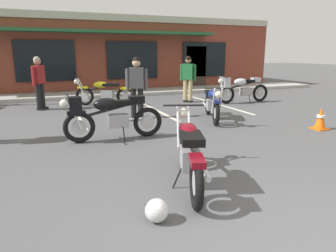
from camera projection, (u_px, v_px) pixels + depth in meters
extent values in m
plane|color=#515154|center=(161.00, 146.00, 6.10)|extent=(80.00, 80.00, 0.00)
cube|color=#A8A59E|center=(96.00, 94.00, 13.18)|extent=(22.00, 1.80, 0.14)
cube|color=brown|center=(83.00, 54.00, 16.18)|extent=(18.86, 5.61, 3.46)
cube|color=#B2AD9E|center=(89.00, 16.00, 13.26)|extent=(18.86, 0.06, 0.30)
cube|color=black|center=(46.00, 61.00, 13.00)|extent=(2.41, 0.06, 1.70)
cube|color=black|center=(133.00, 60.00, 14.37)|extent=(2.41, 0.06, 1.70)
cube|color=black|center=(205.00, 59.00, 15.73)|extent=(2.41, 0.06, 1.70)
cube|color=#33281E|center=(196.00, 68.00, 15.65)|extent=(1.10, 0.06, 2.10)
cube|color=#235933|center=(91.00, 31.00, 13.03)|extent=(11.32, 0.90, 0.12)
cube|color=silver|center=(75.00, 112.00, 9.51)|extent=(0.12, 4.80, 0.01)
cube|color=silver|center=(151.00, 107.00, 10.39)|extent=(0.12, 4.80, 0.01)
cube|color=silver|center=(214.00, 103.00, 11.27)|extent=(0.12, 4.80, 0.01)
torus|color=black|center=(196.00, 183.00, 3.58)|extent=(0.30, 0.64, 0.64)
cylinder|color=#B7B7BC|center=(196.00, 183.00, 3.58)|extent=(0.15, 0.29, 0.29)
torus|color=black|center=(184.00, 146.00, 4.98)|extent=(0.30, 0.64, 0.64)
cylinder|color=#B7B7BC|center=(184.00, 146.00, 4.98)|extent=(0.15, 0.29, 0.29)
cylinder|color=silver|center=(178.00, 126.00, 5.00)|extent=(0.15, 0.32, 0.66)
cylinder|color=silver|center=(189.00, 126.00, 5.01)|extent=(0.15, 0.32, 0.66)
cylinder|color=black|center=(183.00, 105.00, 5.01)|extent=(0.63, 0.25, 0.03)
sphere|color=silver|center=(183.00, 113.00, 5.12)|extent=(0.22, 0.22, 0.17)
cube|color=maroon|center=(184.00, 128.00, 4.95)|extent=(0.25, 0.39, 0.06)
cube|color=#9E9EA3|center=(190.00, 158.00, 4.18)|extent=(0.36, 0.46, 0.28)
cylinder|color=silver|center=(205.00, 171.00, 3.84)|extent=(0.25, 0.54, 0.07)
cylinder|color=black|center=(189.00, 137.00, 4.32)|extent=(0.37, 0.91, 0.26)
ellipsoid|color=maroon|center=(189.00, 131.00, 4.32)|extent=(0.40, 0.54, 0.22)
cube|color=black|center=(192.00, 138.00, 3.97)|extent=(0.43, 0.58, 0.10)
cube|color=maroon|center=(197.00, 161.00, 3.50)|extent=(0.27, 0.39, 0.08)
cylinder|color=black|center=(177.00, 178.00, 4.17)|extent=(0.14, 0.07, 0.29)
torus|color=black|center=(260.00, 93.00, 11.56)|extent=(0.64, 0.12, 0.64)
cylinder|color=#B7B7BC|center=(260.00, 93.00, 11.56)|extent=(0.29, 0.07, 0.29)
torus|color=black|center=(226.00, 95.00, 11.07)|extent=(0.64, 0.12, 0.64)
cylinder|color=#B7B7BC|center=(226.00, 95.00, 11.07)|extent=(0.29, 0.07, 0.29)
cylinder|color=silver|center=(226.00, 86.00, 10.88)|extent=(0.33, 0.05, 0.66)
cylinder|color=silver|center=(223.00, 86.00, 11.05)|extent=(0.33, 0.05, 0.66)
cylinder|color=black|center=(223.00, 77.00, 10.86)|extent=(0.05, 0.66, 0.03)
sphere|color=silver|center=(221.00, 81.00, 10.87)|extent=(0.17, 0.17, 0.17)
cube|color=silver|center=(226.00, 86.00, 10.99)|extent=(0.36, 0.15, 0.06)
cube|color=#9E9EA3|center=(246.00, 92.00, 11.32)|extent=(0.41, 0.25, 0.28)
cylinder|color=silver|center=(252.00, 92.00, 11.58)|extent=(0.55, 0.08, 0.07)
cylinder|color=black|center=(241.00, 85.00, 11.20)|extent=(0.94, 0.09, 0.26)
ellipsoid|color=silver|center=(241.00, 82.00, 11.16)|extent=(0.53, 0.31, 0.26)
cube|color=silver|center=(226.00, 82.00, 10.95)|extent=(0.25, 0.29, 0.36)
cube|color=black|center=(249.00, 81.00, 11.27)|extent=(0.41, 0.25, 0.10)
cube|color=silver|center=(256.00, 80.00, 11.36)|extent=(0.33, 0.21, 0.16)
cylinder|color=black|center=(250.00, 99.00, 11.24)|extent=(0.03, 0.14, 0.29)
torus|color=black|center=(148.00, 122.00, 6.74)|extent=(0.64, 0.12, 0.64)
cylinder|color=#B7B7BC|center=(148.00, 122.00, 6.74)|extent=(0.29, 0.07, 0.29)
torus|color=black|center=(79.00, 127.00, 6.25)|extent=(0.64, 0.12, 0.64)
cylinder|color=#B7B7BC|center=(79.00, 127.00, 6.25)|extent=(0.29, 0.07, 0.29)
cylinder|color=silver|center=(73.00, 113.00, 6.06)|extent=(0.33, 0.05, 0.66)
cylinder|color=silver|center=(73.00, 111.00, 6.23)|extent=(0.33, 0.05, 0.66)
cylinder|color=black|center=(68.00, 96.00, 6.04)|extent=(0.05, 0.66, 0.03)
sphere|color=silver|center=(64.00, 104.00, 6.05)|extent=(0.17, 0.17, 0.17)
cube|color=black|center=(76.00, 113.00, 6.17)|extent=(0.36, 0.15, 0.06)
cube|color=#9E9EA3|center=(118.00, 121.00, 6.51)|extent=(0.41, 0.25, 0.28)
cylinder|color=silver|center=(134.00, 120.00, 6.77)|extent=(0.55, 0.08, 0.07)
cylinder|color=black|center=(108.00, 110.00, 6.38)|extent=(0.94, 0.08, 0.26)
ellipsoid|color=black|center=(106.00, 104.00, 6.34)|extent=(0.53, 0.31, 0.26)
cube|color=black|center=(75.00, 106.00, 6.14)|extent=(0.25, 0.29, 0.36)
cube|color=black|center=(122.00, 102.00, 6.45)|extent=(0.41, 0.25, 0.10)
cube|color=black|center=(136.00, 100.00, 6.55)|extent=(0.32, 0.21, 0.16)
cylinder|color=black|center=(124.00, 134.00, 6.43)|extent=(0.03, 0.14, 0.29)
torus|color=black|center=(126.00, 96.00, 10.66)|extent=(0.62, 0.37, 0.64)
cylinder|color=#B7B7BC|center=(126.00, 96.00, 10.66)|extent=(0.29, 0.18, 0.29)
torus|color=black|center=(85.00, 96.00, 10.75)|extent=(0.62, 0.37, 0.64)
cylinder|color=#B7B7BC|center=(85.00, 96.00, 10.75)|extent=(0.29, 0.18, 0.29)
cylinder|color=silver|center=(80.00, 87.00, 10.59)|extent=(0.31, 0.18, 0.66)
cylinder|color=silver|center=(82.00, 87.00, 10.77)|extent=(0.31, 0.18, 0.66)
cylinder|color=black|center=(78.00, 77.00, 10.61)|extent=(0.31, 0.61, 0.03)
sphere|color=silver|center=(76.00, 82.00, 10.65)|extent=(0.23, 0.23, 0.17)
cube|color=yellow|center=(83.00, 87.00, 10.68)|extent=(0.39, 0.28, 0.06)
cube|color=#9E9EA3|center=(107.00, 94.00, 10.68)|extent=(0.46, 0.39, 0.28)
cylinder|color=silver|center=(119.00, 95.00, 10.80)|extent=(0.53, 0.30, 0.07)
cylinder|color=black|center=(101.00, 87.00, 10.64)|extent=(0.88, 0.46, 0.26)
ellipsoid|color=yellow|center=(101.00, 85.00, 10.62)|extent=(0.55, 0.44, 0.22)
cube|color=black|center=(111.00, 85.00, 10.60)|extent=(0.59, 0.48, 0.10)
cube|color=yellow|center=(126.00, 88.00, 10.59)|extent=(0.39, 0.30, 0.08)
cylinder|color=black|center=(108.00, 102.00, 10.56)|extent=(0.08, 0.13, 0.29)
torus|color=black|center=(208.00, 104.00, 9.12)|extent=(0.33, 0.63, 0.64)
cylinder|color=#B7B7BC|center=(208.00, 104.00, 9.12)|extent=(0.16, 0.29, 0.29)
torus|color=black|center=(216.00, 113.00, 7.72)|extent=(0.33, 0.63, 0.64)
cylinder|color=#B7B7BC|center=(216.00, 113.00, 7.72)|extent=(0.16, 0.29, 0.29)
cylinder|color=silver|center=(221.00, 101.00, 7.55)|extent=(0.16, 0.32, 0.66)
cylinder|color=silver|center=(213.00, 101.00, 7.55)|extent=(0.16, 0.32, 0.66)
cylinder|color=black|center=(218.00, 88.00, 7.40)|extent=(0.63, 0.27, 0.03)
sphere|color=silver|center=(218.00, 95.00, 7.35)|extent=(0.22, 0.22, 0.17)
cube|color=navy|center=(217.00, 101.00, 7.61)|extent=(0.26, 0.39, 0.06)
cube|color=#9E9EA3|center=(211.00, 105.00, 8.48)|extent=(0.37, 0.46, 0.28)
cylinder|color=silver|center=(205.00, 104.00, 8.85)|extent=(0.26, 0.54, 0.07)
cylinder|color=black|center=(213.00, 97.00, 8.23)|extent=(0.40, 0.90, 0.26)
ellipsoid|color=navy|center=(213.00, 94.00, 8.19)|extent=(0.42, 0.54, 0.22)
cube|color=black|center=(211.00, 92.00, 8.54)|extent=(0.45, 0.59, 0.10)
cube|color=navy|center=(208.00, 94.00, 9.08)|extent=(0.28, 0.39, 0.08)
cylinder|color=black|center=(217.00, 114.00, 8.61)|extent=(0.13, 0.07, 0.29)
cube|color=black|center=(45.00, 108.00, 10.06)|extent=(0.25, 0.22, 0.08)
cube|color=black|center=(41.00, 109.00, 9.87)|extent=(0.25, 0.22, 0.08)
cylinder|color=black|center=(42.00, 95.00, 9.97)|extent=(0.21, 0.21, 0.80)
cylinder|color=black|center=(38.00, 96.00, 9.78)|extent=(0.21, 0.21, 0.80)
cube|color=maroon|center=(38.00, 75.00, 9.72)|extent=(0.39, 0.44, 0.56)
cylinder|color=maroon|center=(43.00, 75.00, 9.97)|extent=(0.14, 0.14, 0.58)
cylinder|color=maroon|center=(34.00, 76.00, 9.49)|extent=(0.14, 0.14, 0.58)
sphere|color=#A07556|center=(37.00, 62.00, 9.63)|extent=(0.31, 0.31, 0.22)
sphere|color=gray|center=(37.00, 60.00, 9.62)|extent=(0.29, 0.29, 0.21)
cube|color=black|center=(141.00, 117.00, 8.63)|extent=(0.17, 0.26, 0.08)
cube|color=black|center=(134.00, 117.00, 8.62)|extent=(0.17, 0.26, 0.08)
cylinder|color=black|center=(141.00, 102.00, 8.57)|extent=(0.19, 0.19, 0.80)
cylinder|color=black|center=(133.00, 102.00, 8.56)|extent=(0.19, 0.19, 0.80)
cube|color=#4C4C51|center=(137.00, 78.00, 8.41)|extent=(0.43, 0.33, 0.56)
cylinder|color=#4C4C51|center=(146.00, 79.00, 8.43)|extent=(0.13, 0.13, 0.58)
cylinder|color=#4C4C51|center=(127.00, 79.00, 8.41)|extent=(0.13, 0.13, 0.58)
sphere|color=tan|center=(136.00, 63.00, 8.32)|extent=(0.28, 0.28, 0.22)
sphere|color=black|center=(136.00, 61.00, 8.32)|extent=(0.27, 0.27, 0.21)
cube|color=black|center=(185.00, 101.00, 11.55)|extent=(0.24, 0.24, 0.08)
cube|color=black|center=(191.00, 101.00, 11.48)|extent=(0.24, 0.24, 0.08)
cylinder|color=tan|center=(185.00, 90.00, 11.42)|extent=(0.21, 0.21, 0.80)
cylinder|color=tan|center=(190.00, 90.00, 11.35)|extent=(0.21, 0.21, 0.80)
cube|color=#1E6633|center=(188.00, 72.00, 11.23)|extent=(0.43, 0.42, 0.56)
cylinder|color=#1E6633|center=(182.00, 73.00, 11.33)|extent=(0.14, 0.14, 0.58)
cylinder|color=#1E6633|center=(195.00, 73.00, 11.15)|extent=(0.14, 0.14, 0.58)
sphere|color=#A07556|center=(188.00, 60.00, 11.14)|extent=(0.31, 0.31, 0.22)
sphere|color=black|center=(188.00, 59.00, 11.12)|extent=(0.30, 0.30, 0.21)
sphere|color=silver|center=(157.00, 211.00, 3.34)|extent=(0.26, 0.26, 0.26)
cube|color=black|center=(154.00, 207.00, 3.44)|extent=(0.18, 0.03, 0.09)
cube|color=orange|center=(319.00, 129.00, 7.42)|extent=(0.34, 0.34, 0.03)
cone|color=orange|center=(321.00, 118.00, 7.36)|extent=(0.26, 0.26, 0.50)
cylinder|color=white|center=(321.00, 116.00, 7.35)|extent=(0.19, 0.19, 0.06)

